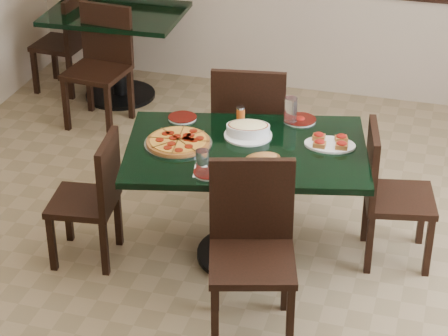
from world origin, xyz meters
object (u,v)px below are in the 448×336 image
(bread_basket, at_px, (262,161))
(chair_near, at_px, (252,240))
(chair_right, at_px, (387,189))
(back_chair_left, at_px, (67,38))
(back_chair_near, at_px, (101,59))
(bruschetta_platter, at_px, (330,142))
(back_table, at_px, (117,38))
(lasagna_casserole, at_px, (248,129))
(chair_left, at_px, (94,194))
(pepperoni_pizza, at_px, (178,142))
(main_table, at_px, (246,175))
(chair_far, at_px, (250,126))

(bread_basket, bearing_deg, chair_near, -117.32)
(bread_basket, bearing_deg, chair_right, -0.96)
(chair_right, bearing_deg, back_chair_left, 47.05)
(back_chair_near, bearing_deg, bruschetta_platter, -28.86)
(chair_near, relative_size, bruschetta_platter, 3.08)
(back_table, height_order, lasagna_casserole, lasagna_casserole)
(chair_left, distance_m, lasagna_casserole, 0.98)
(chair_near, xyz_separation_m, pepperoni_pizza, (-0.57, 0.52, 0.23))
(main_table, bearing_deg, lasagna_casserole, 87.97)
(chair_right, relative_size, lasagna_casserole, 3.02)
(chair_near, xyz_separation_m, back_chair_left, (-2.24, 2.59, -0.07))
(pepperoni_pizza, height_order, bread_basket, bread_basket)
(back_table, distance_m, chair_far, 1.99)
(chair_left, bearing_deg, chair_near, 64.80)
(main_table, relative_size, chair_near, 1.61)
(main_table, xyz_separation_m, bread_basket, (0.14, -0.20, 0.22))
(lasagna_casserole, bearing_deg, main_table, -91.91)
(chair_right, distance_m, lasagna_casserole, 0.89)
(main_table, height_order, chair_left, chair_left)
(pepperoni_pizza, xyz_separation_m, bread_basket, (0.53, -0.13, 0.02))
(back_table, distance_m, back_chair_near, 0.45)
(back_chair_left, distance_m, pepperoni_pizza, 2.68)
(lasagna_casserole, bearing_deg, back_table, 117.93)
(chair_far, height_order, back_chair_near, chair_far)
(chair_near, relative_size, chair_left, 1.17)
(chair_far, xyz_separation_m, chair_right, (0.94, -0.41, -0.08))
(chair_near, bearing_deg, bread_basket, 80.43)
(back_table, relative_size, bruschetta_platter, 3.56)
(main_table, distance_m, pepperoni_pizza, 0.44)
(back_chair_left, distance_m, bread_basket, 3.13)
(back_chair_left, bearing_deg, chair_near, 44.67)
(pepperoni_pizza, bearing_deg, lasagna_casserole, 30.35)
(lasagna_casserole, relative_size, bruschetta_platter, 0.92)
(chair_near, bearing_deg, back_chair_left, 115.02)
(back_chair_near, xyz_separation_m, back_chair_left, (-0.50, 0.46, -0.05))
(chair_right, distance_m, bread_basket, 0.84)
(back_chair_near, relative_size, bruschetta_platter, 2.99)
(back_table, bearing_deg, chair_right, -38.21)
(chair_far, bearing_deg, back_chair_near, -41.40)
(back_chair_near, bearing_deg, main_table, -38.90)
(main_table, xyz_separation_m, bruschetta_platter, (0.46, 0.15, 0.21))
(bruschetta_platter, bearing_deg, back_chair_left, 139.59)
(main_table, relative_size, lasagna_casserole, 5.37)
(main_table, xyz_separation_m, pepperoni_pizza, (-0.39, -0.07, 0.20))
(chair_far, relative_size, back_chair_left, 1.18)
(back_chair_near, relative_size, back_chair_left, 1.10)
(chair_left, height_order, pepperoni_pizza, chair_left)
(chair_right, bearing_deg, main_table, 94.26)
(back_table, bearing_deg, chair_near, -57.18)
(chair_far, distance_m, chair_left, 1.14)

